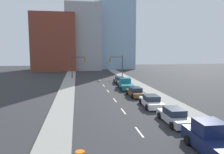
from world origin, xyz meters
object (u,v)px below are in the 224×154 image
sedan_silver (174,116)px  sedan_white (151,101)px  pickup_truck_teal (126,85)px  pickup_truck_navy (215,143)px  traffic_signal_right (119,63)px  sedan_gray (120,80)px  sedan_brown (135,92)px  traffic_signal_left (76,64)px

sedan_silver → sedan_white: sedan_silver is taller
sedan_white → sedan_silver: bearing=-86.4°
sedan_white → pickup_truck_teal: bearing=94.0°
pickup_truck_navy → traffic_signal_right: bearing=90.2°
sedan_gray → sedan_brown: bearing=-91.0°
traffic_signal_left → sedan_silver: traffic_signal_left is taller
pickup_truck_navy → sedan_silver: 6.39m
sedan_silver → traffic_signal_left: bearing=105.0°
sedan_silver → pickup_truck_teal: 18.78m
pickup_truck_navy → pickup_truck_teal: pickup_truck_navy is taller
traffic_signal_right → pickup_truck_teal: 16.31m
traffic_signal_left → pickup_truck_navy: bearing=-77.7°
traffic_signal_left → pickup_truck_teal: bearing=-61.4°
sedan_brown → traffic_signal_left: bearing=109.4°
sedan_gray → traffic_signal_left: bearing=132.4°
pickup_truck_navy → sedan_gray: 31.56m
sedan_brown → pickup_truck_teal: pickup_truck_teal is taller
traffic_signal_right → sedan_brown: 22.75m
pickup_truck_navy → sedan_silver: pickup_truck_navy is taller
sedan_silver → pickup_truck_teal: size_ratio=0.84×
sedan_silver → sedan_white: 6.10m
pickup_truck_navy → sedan_silver: bearing=90.6°
traffic_signal_left → sedan_white: 30.18m
traffic_signal_left → sedan_silver: size_ratio=1.16×
pickup_truck_navy → sedan_white: size_ratio=1.26×
sedan_silver → sedan_brown: (-0.42, 12.26, -0.02)m
sedan_silver → sedan_gray: bearing=90.9°
pickup_truck_navy → sedan_gray: size_ratio=1.28×
pickup_truck_navy → sedan_brown: bearing=93.0°
traffic_signal_right → pickup_truck_teal: bearing=-96.3°
pickup_truck_navy → sedan_brown: size_ratio=1.29×
traffic_signal_right → pickup_truck_teal: (-1.76, -15.97, -2.80)m
traffic_signal_right → pickup_truck_navy: bearing=-92.1°
traffic_signal_right → sedan_brown: bearing=-94.4°
sedan_silver → pickup_truck_teal: (-0.45, 18.77, 0.10)m
traffic_signal_left → sedan_silver: (9.15, -34.75, -2.90)m
sedan_white → sedan_brown: bearing=95.3°
traffic_signal_left → pickup_truck_teal: (8.70, -15.97, -2.80)m
traffic_signal_right → sedan_silver: bearing=-92.2°
traffic_signal_right → traffic_signal_left: bearing=180.0°
pickup_truck_navy → sedan_gray: bearing=92.4°
sedan_white → pickup_truck_teal: pickup_truck_teal is taller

